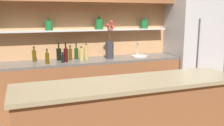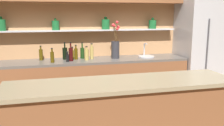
# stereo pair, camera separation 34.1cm
# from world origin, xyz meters

# --- Properties ---
(back_wall_unit) EXTENTS (5.20, 0.44, 2.60)m
(back_wall_unit) POSITION_xyz_m (-0.00, 1.53, 1.55)
(back_wall_unit) COLOR tan
(back_wall_unit) RESTS_ON ground_plane
(back_counter_unit) EXTENTS (3.61, 0.62, 0.92)m
(back_counter_unit) POSITION_xyz_m (-0.16, 1.24, 0.46)
(back_counter_unit) COLOR brown
(back_counter_unit) RESTS_ON ground_plane
(refrigerator) EXTENTS (0.93, 0.73, 1.95)m
(refrigerator) POSITION_xyz_m (2.13, 1.20, 0.98)
(refrigerator) COLOR #B7B7BC
(refrigerator) RESTS_ON ground_plane
(flower_vase) EXTENTS (0.16, 0.17, 0.66)m
(flower_vase) POSITION_xyz_m (0.41, 1.25, 1.11)
(flower_vase) COLOR #2D2D33
(flower_vase) RESTS_ON back_counter_unit
(sink_fixture) EXTENTS (0.29, 0.29, 0.25)m
(sink_fixture) POSITION_xyz_m (0.99, 1.25, 0.94)
(sink_fixture) COLOR #B7B7BC
(sink_fixture) RESTS_ON back_counter_unit
(bottle_wine_0) EXTENTS (0.08, 0.08, 0.30)m
(bottle_wine_0) POSITION_xyz_m (-0.45, 1.36, 1.03)
(bottle_wine_0) COLOR black
(bottle_wine_0) RESTS_ON back_counter_unit
(bottle_spirit_1) EXTENTS (0.06, 0.06, 0.27)m
(bottle_spirit_1) POSITION_xyz_m (-0.00, 1.29, 1.04)
(bottle_spirit_1) COLOR tan
(bottle_spirit_1) RESTS_ON back_counter_unit
(bottle_oil_2) EXTENTS (0.06, 0.06, 0.25)m
(bottle_oil_2) POSITION_xyz_m (-0.27, 1.31, 1.02)
(bottle_oil_2) COLOR #47380A
(bottle_oil_2) RESTS_ON back_counter_unit
(bottle_wine_3) EXTENTS (0.07, 0.07, 0.31)m
(bottle_wine_3) POSITION_xyz_m (-0.37, 1.17, 1.04)
(bottle_wine_3) COLOR #380C0C
(bottle_wine_3) RESTS_ON back_counter_unit
(bottle_spirit_4) EXTENTS (0.07, 0.07, 0.24)m
(bottle_spirit_4) POSITION_xyz_m (-0.10, 1.20, 1.02)
(bottle_spirit_4) COLOR tan
(bottle_spirit_4) RESTS_ON back_counter_unit
(bottle_oil_5) EXTENTS (0.06, 0.06, 0.24)m
(bottle_oil_5) POSITION_xyz_m (-0.67, 1.11, 1.02)
(bottle_oil_5) COLOR #47380A
(bottle_oil_5) RESTS_ON back_counter_unit
(bottle_wine_6) EXTENTS (0.07, 0.07, 0.28)m
(bottle_wine_6) POSITION_xyz_m (-0.15, 1.38, 1.02)
(bottle_wine_6) COLOR #193814
(bottle_wine_6) RESTS_ON back_counter_unit
(bottle_oil_7) EXTENTS (0.06, 0.06, 0.25)m
(bottle_oil_7) POSITION_xyz_m (-0.85, 1.38, 1.02)
(bottle_oil_7) COLOR #47380A
(bottle_oil_7) RESTS_ON back_counter_unit
(bottle_oil_8) EXTENTS (0.06, 0.06, 0.21)m
(bottle_oil_8) POSITION_xyz_m (-0.33, 1.37, 1.00)
(bottle_oil_8) COLOR olive
(bottle_oil_8) RESTS_ON back_counter_unit
(bottle_sauce_9) EXTENTS (0.05, 0.05, 0.17)m
(bottle_sauce_9) POSITION_xyz_m (-0.43, 1.13, 0.99)
(bottle_sauce_9) COLOR black
(bottle_sauce_9) RESTS_ON back_counter_unit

